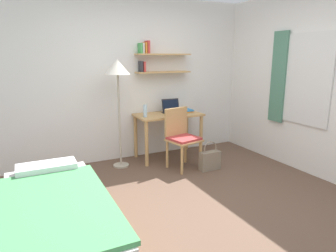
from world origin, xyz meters
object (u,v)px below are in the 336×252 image
at_px(desk, 168,122).
at_px(standing_lamp, 118,73).
at_px(handbag, 210,160).
at_px(laptop, 172,109).
at_px(water_bottle, 145,111).
at_px(desk_chair, 181,135).
at_px(bed, 57,222).
at_px(book_stack, 187,110).

height_order(desk, standing_lamp, standing_lamp).
bearing_deg(handbag, laptop, 103.36).
height_order(standing_lamp, water_bottle, standing_lamp).
bearing_deg(desk_chair, bed, -147.03).
distance_m(desk, water_bottle, 0.50).
xyz_separation_m(bed, handbag, (2.28, 0.96, -0.09)).
bearing_deg(water_bottle, desk_chair, -47.20).
xyz_separation_m(laptop, book_stack, (0.28, -0.02, -0.04)).
height_order(bed, desk_chair, desk_chair).
relative_size(desk_chair, water_bottle, 4.59).
relative_size(book_stack, handbag, 0.55).
bearing_deg(water_bottle, book_stack, 7.48).
bearing_deg(handbag, standing_lamp, 147.31).
bearing_deg(bed, standing_lamp, 56.64).
relative_size(laptop, handbag, 0.72).
height_order(standing_lamp, handbag, standing_lamp).
relative_size(bed, laptop, 6.10).
bearing_deg(bed, laptop, 41.37).
bearing_deg(water_bottle, laptop, 13.32).
bearing_deg(water_bottle, bed, -132.21).
distance_m(desk, handbag, 0.97).
relative_size(standing_lamp, laptop, 5.16).
relative_size(bed, handbag, 4.36).
xyz_separation_m(standing_lamp, handbag, (1.15, -0.74, -1.28)).
xyz_separation_m(desk_chair, standing_lamp, (-0.82, 0.44, 0.93)).
height_order(desk, book_stack, book_stack).
xyz_separation_m(water_bottle, handbag, (0.73, -0.73, -0.69)).
bearing_deg(book_stack, water_bottle, -172.52).
bearing_deg(standing_lamp, bed, -123.36).
bearing_deg(laptop, handbag, -76.64).
distance_m(desk, desk_chair, 0.52).
relative_size(desk_chair, standing_lamp, 0.56).
bearing_deg(handbag, water_bottle, 135.01).
distance_m(desk_chair, standing_lamp, 1.32).
relative_size(standing_lamp, handbag, 3.69).
distance_m(water_bottle, book_stack, 0.82).
distance_m(water_bottle, handbag, 1.25).
xyz_separation_m(bed, desk, (1.98, 1.77, 0.37)).
bearing_deg(desk_chair, desk, 86.36).
bearing_deg(standing_lamp, book_stack, 4.67).
distance_m(book_stack, handbag, 1.04).
distance_m(desk, standing_lamp, 1.19).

